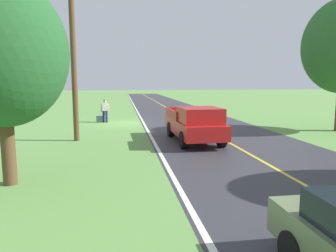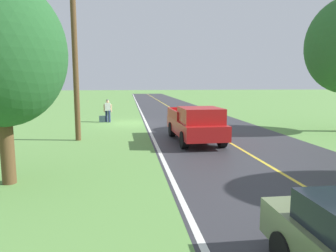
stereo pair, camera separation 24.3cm
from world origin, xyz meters
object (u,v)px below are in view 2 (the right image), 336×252
hitchhiker_walking (108,109)px  suitcase_carried (102,119)px  pickup_truck_passing (196,123)px  tree_verge_side (0,53)px  utility_pole_roadside (75,61)px

hitchhiker_walking → suitcase_carried: size_ratio=3.51×
suitcase_carried → pickup_truck_passing: bearing=30.8°
tree_verge_side → utility_pole_roadside: bearing=-97.9°
pickup_truck_passing → utility_pole_roadside: 6.88m
tree_verge_side → suitcase_carried: bearing=-96.5°
suitcase_carried → hitchhiker_walking: bearing=100.9°
pickup_truck_passing → tree_verge_side: 9.38m
suitcase_carried → tree_verge_side: 14.81m
suitcase_carried → tree_verge_side: (1.63, 14.28, 3.58)m
hitchhiker_walking → tree_verge_side: tree_verge_side is taller
hitchhiker_walking → utility_pole_roadside: size_ratio=0.21×
pickup_truck_passing → suitcase_carried: bearing=-58.5°
utility_pole_roadside → tree_verge_side: 7.00m
hitchhiker_walking → utility_pole_roadside: utility_pole_roadside is taller
utility_pole_roadside → suitcase_carried: bearing=-95.2°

